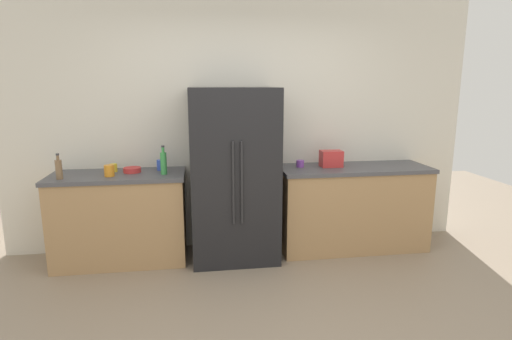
# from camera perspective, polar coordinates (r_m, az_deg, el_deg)

# --- Properties ---
(ground_plane) EXTENTS (10.12, 10.12, 0.00)m
(ground_plane) POSITION_cam_1_polar(r_m,az_deg,el_deg) (3.21, 2.28, -21.98)
(ground_plane) COLOR gray
(kitchen_back_panel) EXTENTS (5.06, 0.10, 2.71)m
(kitchen_back_panel) POSITION_cam_1_polar(r_m,az_deg,el_deg) (4.52, -1.98, 6.37)
(kitchen_back_panel) COLOR silver
(kitchen_back_panel) RESTS_ON ground_plane
(counter_left) EXTENTS (1.31, 0.61, 0.91)m
(counter_left) POSITION_cam_1_polar(r_m,az_deg,el_deg) (4.40, -18.29, -6.32)
(counter_left) COLOR tan
(counter_left) RESTS_ON ground_plane
(counter_right) EXTENTS (1.61, 0.61, 0.91)m
(counter_right) POSITION_cam_1_polar(r_m,az_deg,el_deg) (4.65, 13.19, -5.06)
(counter_right) COLOR tan
(counter_right) RESTS_ON ground_plane
(refrigerator) EXTENTS (0.87, 0.70, 1.75)m
(refrigerator) POSITION_cam_1_polar(r_m,az_deg,el_deg) (4.18, -3.08, -0.71)
(refrigerator) COLOR black
(refrigerator) RESTS_ON ground_plane
(toaster) EXTENTS (0.23, 0.16, 0.17)m
(toaster) POSITION_cam_1_polar(r_m,az_deg,el_deg) (4.48, 10.38, 1.56)
(toaster) COLOR red
(toaster) RESTS_ON counter_right
(bottle_a) EXTENTS (0.06, 0.06, 0.24)m
(bottle_a) POSITION_cam_1_polar(r_m,az_deg,el_deg) (4.23, -25.68, 0.14)
(bottle_a) COLOR brown
(bottle_a) RESTS_ON counter_left
(bottle_b) EXTENTS (0.06, 0.06, 0.29)m
(bottle_b) POSITION_cam_1_polar(r_m,az_deg,el_deg) (4.12, -12.71, 1.01)
(bottle_b) COLOR green
(bottle_b) RESTS_ON counter_left
(cup_a) EXTENTS (0.08, 0.08, 0.08)m
(cup_a) POSITION_cam_1_polar(r_m,az_deg,el_deg) (4.40, -19.19, 0.28)
(cup_a) COLOR yellow
(cup_a) RESTS_ON counter_left
(cup_b) EXTENTS (0.10, 0.10, 0.11)m
(cup_b) POSITION_cam_1_polar(r_m,az_deg,el_deg) (4.19, -19.69, -0.09)
(cup_b) COLOR orange
(cup_b) RESTS_ON counter_left
(cup_c) EXTENTS (0.08, 0.08, 0.07)m
(cup_c) POSITION_cam_1_polar(r_m,az_deg,el_deg) (4.42, 6.14, 0.89)
(cup_c) COLOR purple
(cup_c) RESTS_ON counter_right
(cup_d) EXTENTS (0.08, 0.08, 0.11)m
(cup_d) POSITION_cam_1_polar(r_m,az_deg,el_deg) (4.34, -13.07, 0.68)
(cup_d) COLOR blue
(cup_d) RESTS_ON counter_left
(bowl_a) EXTENTS (0.17, 0.17, 0.05)m
(bowl_a) POSITION_cam_1_polar(r_m,az_deg,el_deg) (4.31, -16.80, 0.01)
(bowl_a) COLOR red
(bowl_a) RESTS_ON counter_left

